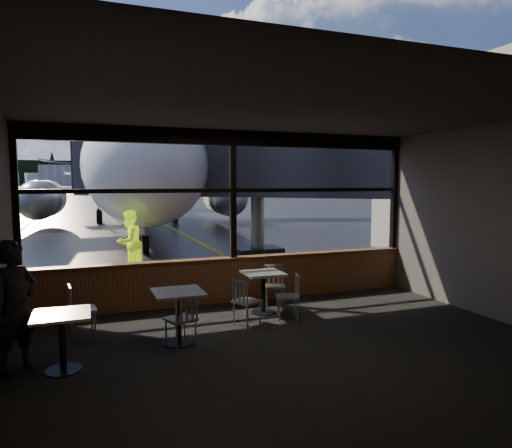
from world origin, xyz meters
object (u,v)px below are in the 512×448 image
chair_near_e (287,297)px  chair_mid_s (181,320)px  cafe_table_mid (178,318)px  chair_near_n (275,287)px  cafe_table_near (263,293)px  jet_bridge (284,183)px  chair_near_w (247,302)px  ground_crew (129,242)px  chair_mid_w (83,310)px  cone_nose (234,245)px  cafe_table_left (63,343)px  passenger (15,307)px  airliner (136,132)px

chair_near_e → chair_mid_s: (-2.06, -0.67, 0.00)m
cafe_table_mid → chair_near_n: 2.51m
cafe_table_near → jet_bridge: bearing=62.9°
chair_near_w → ground_crew: size_ratio=0.48×
chair_mid_w → cone_nose: (4.97, 7.59, -0.15)m
chair_mid_s → chair_mid_w: bearing=124.8°
jet_bridge → cafe_table_left: 10.73m
chair_mid_w → passenger: passenger is taller
cafe_table_left → cone_nose: size_ratio=1.42×
jet_bridge → chair_mid_w: 9.57m
cafe_table_near → chair_mid_w: 3.18m
chair_near_w → chair_mid_w: bearing=-126.2°
cafe_table_left → chair_mid_w: chair_mid_w is taller
chair_near_n → cafe_table_mid: bearing=47.9°
cafe_table_near → passenger: (-3.97, -1.38, 0.47)m
chair_near_n → passenger: passenger is taller
passenger → cone_nose: bearing=11.6°
chair_near_e → chair_mid_s: bearing=123.7°
airliner → chair_near_e: size_ratio=42.89×
airliner → chair_near_e: 21.28m
chair_near_n → passenger: 4.62m
ground_crew → jet_bridge: bearing=154.6°
airliner → passenger: (-3.81, -21.52, -4.57)m
passenger → chair_mid_w: bearing=11.1°
cafe_table_left → ground_crew: size_ratio=0.45×
cafe_table_mid → chair_near_n: size_ratio=0.97×
cafe_table_mid → chair_near_e: 2.13m
chair_mid_s → chair_near_w: bearing=7.1°
chair_near_n → ground_crew: bearing=-46.0°
chair_near_n → ground_crew: ground_crew is taller
jet_bridge → chair_mid_w: (-6.51, -6.72, -2.00)m
chair_near_n → chair_mid_w: 3.54m
airliner → cone_nose: bearing=-76.4°
cafe_table_near → cafe_table_left: size_ratio=1.01×
cafe_table_near → chair_near_e: bearing=-64.5°
chair_near_e → chair_mid_s: size_ratio=1.00×
chair_mid_w → chair_near_w: bearing=75.4°
chair_mid_w → cafe_table_near: bearing=87.2°
chair_near_n → ground_crew: (-2.35, 4.50, 0.44)m
cafe_table_near → chair_near_e: chair_near_e is taller
cafe_table_mid → chair_near_e: chair_near_e is taller
cafe_table_near → chair_near_w: chair_near_w is taller
jet_bridge → passenger: (-7.30, -7.90, -1.56)m
chair_near_n → passenger: bearing=37.1°
chair_mid_s → passenger: (-2.17, -0.18, 0.45)m
chair_near_w → ground_crew: bearing=167.5°
chair_mid_s → ground_crew: 5.97m
chair_mid_w → jet_bridge: bearing=129.4°
jet_bridge → cafe_table_mid: (-5.14, -7.59, -2.02)m
airliner → chair_mid_w: airliner is taller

